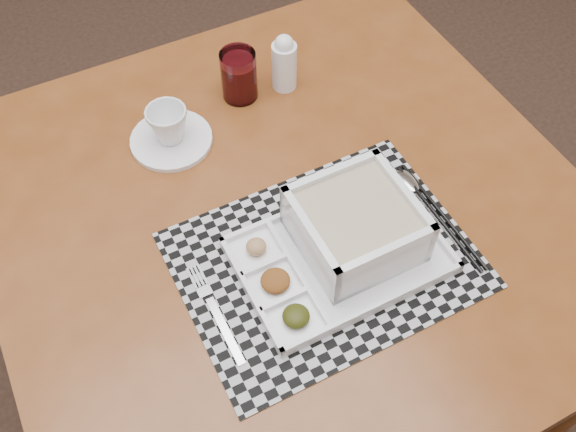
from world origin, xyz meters
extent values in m
plane|color=black|center=(0.00, 0.00, 0.00)|extent=(5.00, 5.00, 0.00)
cube|color=#5D2B10|center=(0.64, -0.43, 0.72)|extent=(1.03, 1.03, 0.04)
cylinder|color=#5D2B10|center=(0.22, 0.04, 0.35)|extent=(0.05, 0.05, 0.70)
cylinder|color=#5D2B10|center=(1.10, -0.01, 0.35)|extent=(0.05, 0.05, 0.70)
cube|color=#5D2B10|center=(0.66, 0.00, 0.66)|extent=(0.85, 0.07, 0.08)
cube|color=#5D2B10|center=(0.21, -0.41, 0.66)|extent=(0.07, 0.85, 0.08)
cube|color=#5D2B10|center=(1.06, -0.45, 0.66)|extent=(0.07, 0.85, 0.08)
cube|color=#A5A6AC|center=(0.63, -0.55, 0.74)|extent=(0.48, 0.37, 0.00)
cube|color=white|center=(0.65, -0.56, 0.75)|extent=(0.33, 0.24, 0.01)
cube|color=white|center=(0.66, -0.45, 0.76)|extent=(0.32, 0.02, 0.01)
cube|color=white|center=(0.65, -0.66, 0.76)|extent=(0.32, 0.02, 0.01)
cube|color=white|center=(0.50, -0.55, 0.76)|extent=(0.02, 0.22, 0.01)
cube|color=white|center=(0.81, -0.57, 0.76)|extent=(0.02, 0.22, 0.01)
cube|color=white|center=(0.58, -0.55, 0.76)|extent=(0.02, 0.20, 0.01)
cube|color=white|center=(0.53, -0.59, 0.76)|extent=(0.08, 0.01, 0.01)
cube|color=white|center=(0.54, -0.52, 0.76)|extent=(0.08, 0.01, 0.01)
ellipsoid|color=black|center=(0.54, -0.62, 0.76)|extent=(0.04, 0.04, 0.02)
ellipsoid|color=#502D0D|center=(0.54, -0.55, 0.76)|extent=(0.05, 0.05, 0.02)
ellipsoid|color=#8A613E|center=(0.54, -0.48, 0.76)|extent=(0.03, 0.03, 0.02)
cube|color=white|center=(0.69, -0.55, 0.76)|extent=(0.18, 0.18, 0.01)
cube|color=white|center=(0.69, -0.46, 0.80)|extent=(0.18, 0.02, 0.09)
cube|color=white|center=(0.68, -0.63, 0.80)|extent=(0.18, 0.02, 0.09)
cube|color=white|center=(0.61, -0.54, 0.80)|extent=(0.02, 0.18, 0.09)
cube|color=white|center=(0.77, -0.55, 0.80)|extent=(0.02, 0.18, 0.09)
cube|color=tan|center=(0.69, -0.55, 0.79)|extent=(0.16, 0.16, 0.08)
cube|color=silver|center=(0.44, -0.58, 0.74)|extent=(0.02, 0.12, 0.00)
cube|color=silver|center=(0.44, -0.51, 0.74)|extent=(0.02, 0.02, 0.00)
cube|color=silver|center=(0.43, -0.47, 0.74)|extent=(0.01, 0.04, 0.00)
cube|color=silver|center=(0.44, -0.48, 0.74)|extent=(0.01, 0.04, 0.00)
cube|color=silver|center=(0.45, -0.48, 0.74)|extent=(0.01, 0.04, 0.00)
cube|color=silver|center=(0.45, -0.48, 0.74)|extent=(0.01, 0.04, 0.00)
cube|color=silver|center=(0.84, -0.58, 0.74)|extent=(0.02, 0.12, 0.00)
ellipsoid|color=silver|center=(0.84, -0.49, 0.74)|extent=(0.04, 0.06, 0.01)
cylinder|color=black|center=(0.84, -0.57, 0.75)|extent=(0.02, 0.24, 0.01)
cylinder|color=black|center=(0.85, -0.57, 0.75)|extent=(0.02, 0.24, 0.01)
cylinder|color=white|center=(0.53, -0.19, 0.74)|extent=(0.15, 0.15, 0.01)
imported|color=white|center=(0.53, -0.19, 0.78)|extent=(0.10, 0.10, 0.07)
cylinder|color=white|center=(0.69, -0.15, 0.79)|extent=(0.07, 0.07, 0.10)
cylinder|color=#41050A|center=(0.69, -0.15, 0.78)|extent=(0.06, 0.06, 0.08)
cylinder|color=white|center=(0.78, -0.17, 0.79)|extent=(0.05, 0.05, 0.10)
sphere|color=white|center=(0.78, -0.17, 0.84)|extent=(0.04, 0.04, 0.04)
camera|label=1|loc=(0.31, -0.99, 1.61)|focal=40.00mm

